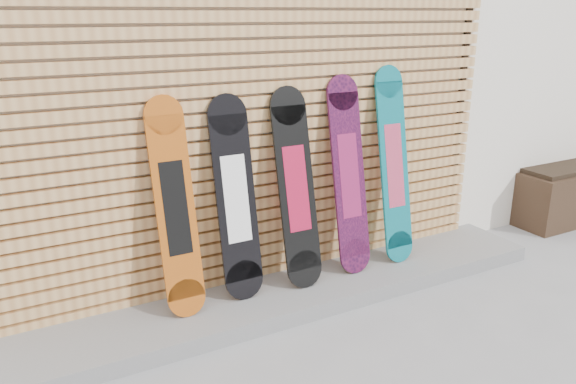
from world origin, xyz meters
The scene contains 10 objects.
ground centered at (0.00, 0.00, 0.00)m, with size 80.00×80.00×0.00m, color gray.
building centered at (0.50, 3.50, 1.80)m, with size 12.00×5.00×3.60m, color white.
concrete_step centered at (-0.15, 0.68, 0.06)m, with size 4.60×0.70×0.12m, color slate.
slat_wall centered at (-0.15, 0.97, 1.21)m, with size 4.26×0.08×2.29m.
planter_box centered at (3.40, 0.85, 0.29)m, with size 1.33×0.56×0.60m.
snowboard_0 centered at (-0.86, 0.78, 0.86)m, with size 0.27×0.33×1.48m.
snowboard_1 centered at (-0.41, 0.80, 0.85)m, with size 0.29×0.30×1.46m.
snowboard_2 centered at (0.06, 0.77, 0.86)m, with size 0.29×0.35×1.48m.
snowboard_3 centered at (0.54, 0.78, 0.89)m, with size 0.28×0.33×1.54m.
snowboard_4 centered at (0.98, 0.78, 0.91)m, with size 0.26×0.33×1.59m.
Camera 1 is at (-1.88, -2.68, 2.11)m, focal length 35.00 mm.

